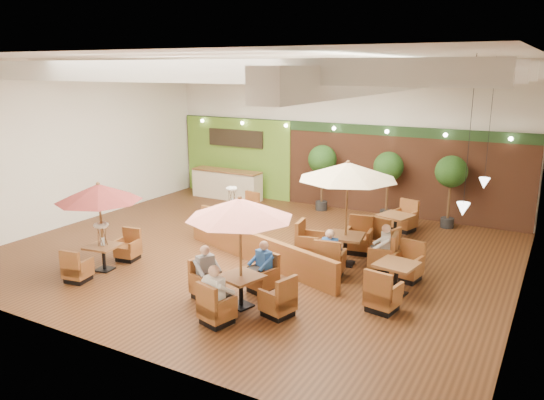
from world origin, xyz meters
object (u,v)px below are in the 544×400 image
Objects in this scene: diner_1 at (262,262)px; table_3 at (232,212)px; table_1 at (240,232)px; diner_2 at (206,267)px; topiary_2 at (451,174)px; diner_0 at (216,289)px; table_2 at (347,195)px; topiary_0 at (322,162)px; table_5 at (395,228)px; booth_divider at (257,249)px; service_counter at (227,184)px; table_4 at (396,279)px; diner_3 at (330,248)px; table_0 at (99,204)px; diner_4 at (383,243)px; topiary_1 at (388,169)px.

table_3 is at bearing -25.73° from diner_1.
table_1 is 3.24× the size of diner_2.
topiary_2 is 2.87× the size of diner_0.
topiary_0 is (-2.90, 4.90, -0.11)m from table_2.
table_5 is 2.83m from topiary_2.
booth_divider is at bearing -122.84° from topiary_2.
table_3 is (2.40, -3.25, -0.09)m from service_counter.
table_2 is at bearing -109.33° from topiary_2.
table_3 is 0.99× the size of table_4.
table_1 reaches higher than diner_2.
booth_divider is at bearing 128.76° from table_1.
table_3 is at bearing 140.41° from table_1.
diner_3 is (2.90, -5.96, -1.06)m from topiary_0.
table_4 is 4.35m from diner_0.
table_2 is at bearing 45.57° from booth_divider.
table_1 is 1.37m from diner_1.
table_2 is (2.15, 1.09, 1.53)m from booth_divider.
service_counter is 8.48m from table_0.
table_3 reaches higher than table_4.
service_counter is 1.04× the size of table_2.
topiary_0 reaches higher than diner_4.
table_5 is 6.87m from diner_2.
diner_2 is (-1.98, -3.62, -1.18)m from table_2.
booth_divider is 6.92× the size of diner_0.
table_2 is at bearing 76.43° from diner_3.
table_1 reaches higher than table_0.
table_3 reaches higher than diner_2.
diner_1 is 0.99× the size of diner_2.
topiary_1 is (1.76, 5.99, 1.38)m from booth_divider.
topiary_2 is 9.35m from diner_2.
booth_divider is 2.18m from diner_3.
booth_divider is (4.89, -5.79, -0.18)m from service_counter.
table_5 is (-1.22, 4.03, 0.01)m from table_4.
diner_1 is at bearing 105.11° from table_1.
topiary_0 is at bearing -149.42° from diner_2.
table_5 is at bearing -31.85° from topiary_0.
topiary_2 reaches higher than booth_divider.
diner_4 is (-0.66, -4.90, -1.05)m from topiary_2.
topiary_2 is (6.36, 3.45, 1.32)m from table_3.
diner_3 is at bearing 84.73° from diner_0.
service_counter is 10.33m from table_1.
table_0 is 1.00× the size of topiary_1.
topiary_2 is (1.15, 2.15, 1.43)m from table_5.
diner_2 is at bearing -100.53° from topiary_1.
topiary_2 is at bearing -26.17° from diner_4.
diner_3 reaches higher than table_5.
table_1 is at bearing 114.43° from diner_2.
table_1 is at bearing -42.97° from table_3.
table_1 is 3.77m from table_2.
table_2 is 1.18× the size of topiary_0.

